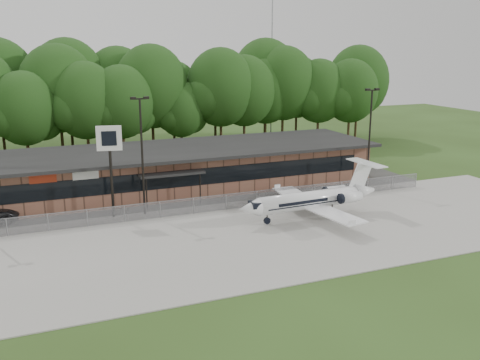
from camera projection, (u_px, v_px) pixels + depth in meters
name	position (u px, v px, depth m)	size (l,w,h in m)	color
ground	(281.00, 281.00, 33.54)	(160.00, 160.00, 0.00)	#2C4418
apron	(234.00, 238.00, 40.72)	(64.00, 18.00, 0.08)	#9E9B93
parking_lot	(190.00, 199.00, 51.05)	(50.00, 9.00, 0.06)	#383835
terminal	(177.00, 168.00, 54.50)	(41.00, 11.65, 4.30)	brown
fence	(205.00, 205.00, 46.82)	(46.00, 0.04, 1.52)	gray
treeline	(138.00, 99.00, 69.42)	(72.00, 12.00, 15.00)	#1B3C13
radio_mast	(272.00, 57.00, 81.60)	(0.20, 0.20, 25.00)	gray
light_pole_mid	(142.00, 147.00, 45.07)	(1.55, 0.30, 10.23)	black
light_pole_right	(370.00, 131.00, 53.46)	(1.55, 0.30, 10.23)	black
business_jet	(314.00, 200.00, 45.20)	(13.38, 11.91, 4.51)	white
pole_sign	(110.00, 148.00, 44.35)	(2.08, 0.64, 7.91)	black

